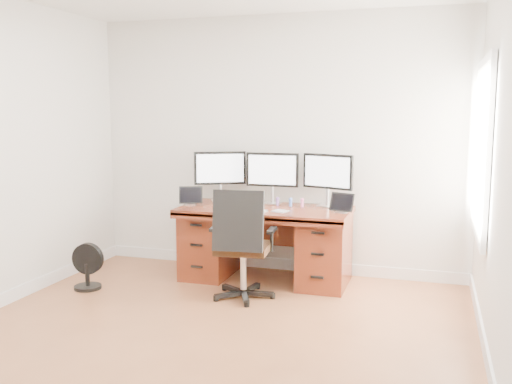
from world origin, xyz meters
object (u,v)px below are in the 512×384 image
(office_chair, at_px, (242,263))
(monitor_center, at_px, (272,172))
(desk, at_px, (266,241))
(floor_fan, at_px, (87,267))
(keyboard, at_px, (254,210))

(office_chair, xyz_separation_m, monitor_center, (0.03, 0.88, 0.75))
(desk, xyz_separation_m, floor_fan, (-1.56, -0.81, -0.19))
(office_chair, relative_size, floor_fan, 2.30)
(desk, height_order, monitor_center, monitor_center)
(floor_fan, bearing_deg, office_chair, -0.17)
(desk, height_order, keyboard, keyboard)
(office_chair, height_order, keyboard, office_chair)
(desk, distance_m, monitor_center, 0.72)
(desk, distance_m, office_chair, 0.65)
(desk, xyz_separation_m, monitor_center, (0.00, 0.24, 0.68))
(desk, height_order, office_chair, office_chair)
(floor_fan, distance_m, keyboard, 1.70)
(desk, relative_size, floor_fan, 3.81)
(desk, distance_m, keyboard, 0.43)
(office_chair, bearing_deg, keyboard, 85.80)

